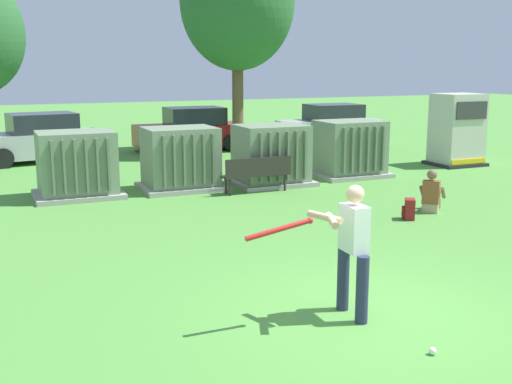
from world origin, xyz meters
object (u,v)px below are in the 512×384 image
object	(u,v)px
transformer_east	(349,149)
parked_car_right_of_center	(331,126)
transformer_mid_west	(180,159)
backpack	(409,209)
park_bench	(257,172)
seated_spectator	(432,195)
parked_car_left_of_center	(192,130)
transformer_west	(77,165)
sports_ball	(433,351)
transformer_mid_east	(271,156)
parked_car_leftmost	(40,139)
generator_enclosure	(457,130)
batter	(350,244)

from	to	relation	value
transformer_east	parked_car_right_of_center	distance (m)	7.62
transformer_mid_west	backpack	xyz separation A→B (m)	(3.46, -5.08, -0.57)
park_bench	seated_spectator	size ratio (longest dim) A/B	1.88
parked_car_left_of_center	transformer_west	bearing A→B (deg)	-126.28
sports_ball	parked_car_right_of_center	bearing A→B (deg)	63.30
transformer_mid_west	transformer_mid_east	world-z (taller)	same
transformer_mid_east	transformer_east	distance (m)	2.66
transformer_east	parked_car_leftmost	size ratio (longest dim) A/B	0.48
seated_spectator	parked_car_left_of_center	xyz separation A→B (m)	(-1.72, 11.92, 0.38)
transformer_mid_west	generator_enclosure	world-z (taller)	generator_enclosure
backpack	parked_car_left_of_center	distance (m)	12.36
transformer_west	generator_enclosure	size ratio (longest dim) A/B	0.91
transformer_mid_east	transformer_west	bearing A→B (deg)	175.32
transformer_mid_west	batter	world-z (taller)	batter
transformer_mid_west	parked_car_right_of_center	size ratio (longest dim) A/B	0.50
transformer_west	sports_ball	xyz separation A→B (m)	(2.41, -10.49, -0.74)
backpack	sports_ball	bearing A→B (deg)	-124.57
batter	seated_spectator	bearing A→B (deg)	42.10
parked_car_left_of_center	batter	bearing A→B (deg)	-100.90
transformer_mid_east	parked_car_left_of_center	xyz separation A→B (m)	(0.19, 7.57, -0.04)
transformer_mid_west	transformer_east	distance (m)	5.09
generator_enclosure	backpack	size ratio (longest dim) A/B	5.23
park_bench	batter	bearing A→B (deg)	-105.27
transformer_mid_east	park_bench	distance (m)	1.23
transformer_east	backpack	bearing A→B (deg)	-107.93
transformer_mid_west	backpack	distance (m)	6.18
transformer_west	transformer_mid_west	size ratio (longest dim) A/B	1.00
transformer_mid_west	transformer_west	bearing A→B (deg)	178.30
seated_spectator	backpack	size ratio (longest dim) A/B	2.19
sports_ball	parked_car_right_of_center	distance (m)	19.26
generator_enclosure	parked_car_leftmost	bearing A→B (deg)	153.49
transformer_mid_east	generator_enclosure	size ratio (longest dim) A/B	0.91
seated_spectator	parked_car_left_of_center	distance (m)	12.05
park_bench	sports_ball	xyz separation A→B (m)	(-1.85, -9.18, -0.49)
transformer_east	seated_spectator	distance (m)	4.70
transformer_east	generator_enclosure	bearing A→B (deg)	5.36
transformer_mid_west	generator_enclosure	distance (m)	9.38
transformer_east	parked_car_left_of_center	xyz separation A→B (m)	(-2.45, 7.29, -0.04)
park_bench	seated_spectator	distance (m)	4.40
transformer_mid_east	backpack	distance (m)	4.89
parked_car_leftmost	parked_car_right_of_center	size ratio (longest dim) A/B	1.04
transformer_mid_west	parked_car_left_of_center	distance (m)	7.70
seated_spectator	backpack	world-z (taller)	seated_spectator
park_bench	transformer_mid_east	bearing A→B (deg)	47.84
generator_enclosure	sports_ball	xyz separation A→B (m)	(-9.57, -10.75, -1.09)
parked_car_right_of_center	transformer_mid_west	bearing A→B (deg)	-141.21
generator_enclosure	sports_ball	distance (m)	14.44
sports_ball	generator_enclosure	bearing A→B (deg)	48.33
seated_spectator	backpack	bearing A→B (deg)	-155.96
transformer_west	transformer_mid_west	bearing A→B (deg)	-1.70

